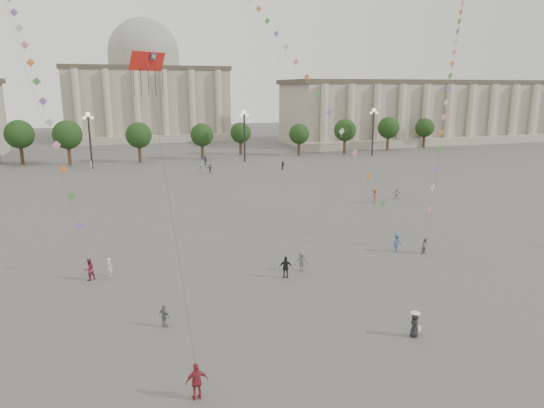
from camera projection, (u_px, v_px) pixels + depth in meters
name	position (u px, v px, depth m)	size (l,w,h in m)	color
ground	(303.00, 320.00, 32.03)	(360.00, 360.00, 0.00)	#4F4C4B
hall_east	(424.00, 111.00, 139.66)	(84.00, 26.22, 17.20)	#AC9F90
hall_central	(146.00, 91.00, 148.05)	(48.30, 34.30, 35.50)	#AC9F90
tree_row	(166.00, 134.00, 102.81)	(137.12, 5.12, 8.00)	#3D2A1E
lamp_post_mid_west	(89.00, 130.00, 90.39)	(2.00, 0.90, 10.65)	#262628
lamp_post_mid_east	(244.00, 126.00, 99.54)	(2.00, 0.90, 10.65)	#262628
lamp_post_far_east	(373.00, 123.00, 108.69)	(2.00, 0.90, 10.65)	#262628
person_crowd_0	(205.00, 160.00, 96.54)	(1.10, 0.46, 1.88)	navy
person_crowd_4	(201.00, 169.00, 86.74)	(1.62, 0.52, 1.74)	beige
person_crowd_6	(302.00, 261.00, 40.38)	(1.14, 0.65, 1.76)	#5A5B5E
person_crowd_7	(397.00, 193.00, 67.01)	(1.44, 0.46, 1.56)	#B3B4AF
person_crowd_8	(375.00, 196.00, 64.61)	(1.19, 0.69, 1.85)	#9E362B
person_crowd_9	(283.00, 165.00, 91.65)	(1.41, 0.45, 1.52)	#222127
person_crowd_10	(91.00, 166.00, 90.02)	(0.66, 0.43, 1.81)	beige
person_crowd_12	(210.00, 169.00, 87.08)	(1.63, 0.52, 1.75)	slate
person_crowd_13	(110.00, 267.00, 39.36)	(0.57, 0.38, 1.57)	white
tourist_0	(197.00, 381.00, 23.73)	(1.13, 0.47, 1.93)	maroon
tourist_1	(286.00, 267.00, 39.02)	(1.06, 0.44, 1.80)	black
tourist_3	(164.00, 316.00, 31.01)	(0.88, 0.37, 1.51)	slate
kite_flyer_0	(89.00, 269.00, 38.60)	(0.86, 0.67, 1.77)	maroon
kite_flyer_1	(397.00, 243.00, 45.21)	(1.17, 0.67, 1.81)	#38587F
kite_flyer_2	(425.00, 246.00, 44.76)	(0.73, 0.57, 1.50)	slate
hat_person	(415.00, 324.00, 29.78)	(0.92, 0.87, 1.69)	black
dragon_kite	(148.00, 76.00, 27.26)	(2.14, 4.75, 16.80)	#B51913
kite_train_mid	(251.00, 4.00, 62.54)	(12.43, 50.35, 68.87)	#3F3F3F
kite_train_east	(456.00, 41.00, 58.55)	(25.94, 28.67, 52.27)	#3F3F3F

